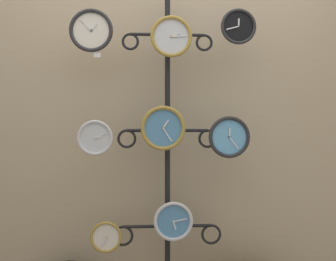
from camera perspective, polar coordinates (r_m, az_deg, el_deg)
shop_wall at (r=2.61m, az=-0.30°, el=4.98°), size 4.40×0.04×2.80m
display_stand at (r=2.51m, az=-0.08°, el=-13.12°), size 0.68×0.43×2.07m
clock_top_left at (r=2.44m, az=-11.09°, el=14.03°), size 0.26×0.04×0.26m
clock_top_center at (r=2.42m, az=0.48°, el=13.46°), size 0.25×0.04×0.25m
clock_top_right at (r=2.49m, az=10.16°, el=14.60°), size 0.22×0.04×0.22m
clock_middle_left at (r=2.36m, az=-10.54°, el=-1.05°), size 0.21×0.04×0.21m
clock_middle_center at (r=2.36m, az=-0.72°, el=0.35°), size 0.27×0.04×0.27m
clock_middle_right at (r=2.39m, az=8.86°, el=-0.96°), size 0.25×0.04×0.25m
clock_bottom_left at (r=2.46m, az=-8.98°, el=-15.01°), size 0.19×0.04×0.19m
clock_bottom_center at (r=2.43m, az=0.78°, el=-13.03°), size 0.24×0.04×0.24m
price_tag_upper at (r=2.40m, az=-10.24°, el=10.74°), size 0.04×0.00×0.03m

